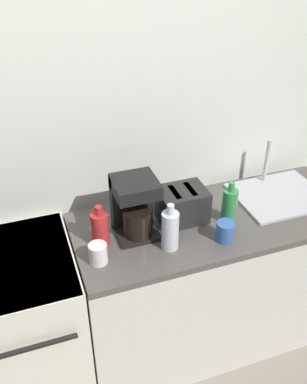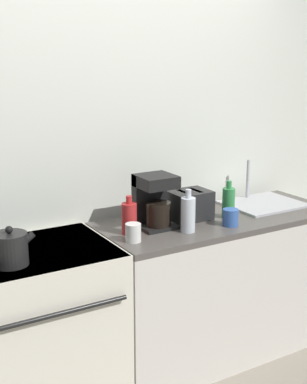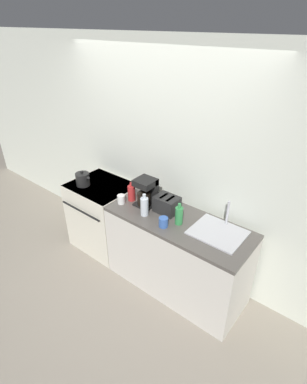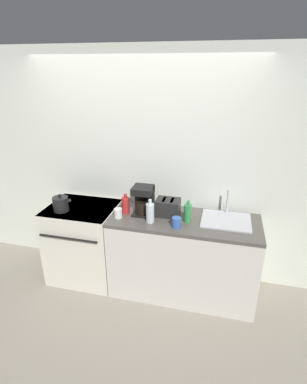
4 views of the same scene
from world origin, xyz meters
TOP-DOWN VIEW (x-y plane):
  - wall_back at (0.00, 0.70)m, footprint 8.00×0.05m
  - stove at (-0.62, 0.32)m, footprint 0.78×0.68m
  - counter_block at (0.55, 0.31)m, footprint 1.55×0.63m
  - kettle at (-0.79, 0.19)m, footprint 0.21×0.17m
  - toaster at (0.36, 0.37)m, footprint 0.25×0.19m
  - coffee_maker at (0.10, 0.35)m, footprint 0.21×0.21m
  - sink_tray at (0.97, 0.39)m, footprint 0.50×0.41m
  - bottle_green at (0.59, 0.27)m, footprint 0.08×0.08m
  - bottle_clear at (0.22, 0.18)m, footprint 0.08×0.08m
  - bottle_red at (-0.09, 0.31)m, footprint 0.09×0.09m
  - cup_white at (-0.13, 0.19)m, footprint 0.09×0.09m
  - cup_blue at (0.50, 0.14)m, footprint 0.09×0.09m

SIDE VIEW (x-z plane):
  - counter_block at x=0.55m, z-range 0.00..0.92m
  - stove at x=-0.62m, z-range 0.01..0.93m
  - sink_tray at x=0.97m, z-range 0.79..1.07m
  - cup_white at x=-0.13m, z-range 0.92..1.02m
  - cup_blue at x=0.50m, z-range 0.92..1.02m
  - kettle at x=-0.79m, z-range 0.90..1.09m
  - toaster at x=0.36m, z-range 0.92..1.09m
  - bottle_red at x=-0.09m, z-range 0.90..1.12m
  - bottle_green at x=0.59m, z-range 0.90..1.13m
  - bottle_clear at x=0.22m, z-range 0.89..1.14m
  - coffee_maker at x=0.10m, z-range 0.92..1.23m
  - wall_back at x=0.00m, z-range 0.00..2.60m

